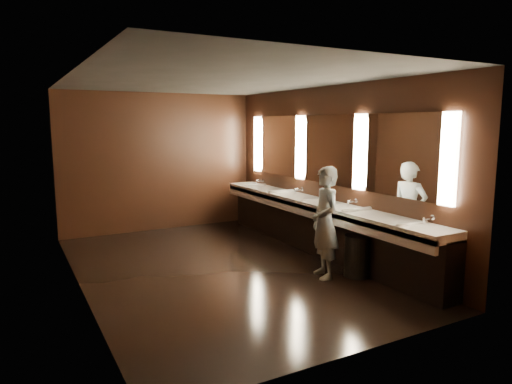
# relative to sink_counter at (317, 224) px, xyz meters

# --- Properties ---
(floor) EXTENTS (6.00, 6.00, 0.00)m
(floor) POSITION_rel_sink_counter_xyz_m (-1.79, 0.00, -0.50)
(floor) COLOR black
(floor) RESTS_ON ground
(ceiling) EXTENTS (4.00, 6.00, 0.02)m
(ceiling) POSITION_rel_sink_counter_xyz_m (-1.79, 0.00, 2.30)
(ceiling) COLOR #2D2D2B
(ceiling) RESTS_ON wall_back
(wall_back) EXTENTS (4.00, 0.02, 2.80)m
(wall_back) POSITION_rel_sink_counter_xyz_m (-1.79, 3.00, 0.90)
(wall_back) COLOR black
(wall_back) RESTS_ON floor
(wall_front) EXTENTS (4.00, 0.02, 2.80)m
(wall_front) POSITION_rel_sink_counter_xyz_m (-1.79, -3.00, 0.90)
(wall_front) COLOR black
(wall_front) RESTS_ON floor
(wall_left) EXTENTS (0.02, 6.00, 2.80)m
(wall_left) POSITION_rel_sink_counter_xyz_m (-3.79, 0.00, 0.90)
(wall_left) COLOR black
(wall_left) RESTS_ON floor
(wall_right) EXTENTS (0.02, 6.00, 2.80)m
(wall_right) POSITION_rel_sink_counter_xyz_m (0.21, 0.00, 0.90)
(wall_right) COLOR black
(wall_right) RESTS_ON floor
(sink_counter) EXTENTS (0.55, 5.40, 1.01)m
(sink_counter) POSITION_rel_sink_counter_xyz_m (0.00, 0.00, 0.00)
(sink_counter) COLOR black
(sink_counter) RESTS_ON floor
(mirror_band) EXTENTS (0.06, 5.03, 1.15)m
(mirror_band) POSITION_rel_sink_counter_xyz_m (0.19, -0.00, 1.25)
(mirror_band) COLOR #FFE9C1
(mirror_band) RESTS_ON wall_right
(person) EXTENTS (0.52, 0.66, 1.59)m
(person) POSITION_rel_sink_counter_xyz_m (-0.66, -1.06, 0.30)
(person) COLOR #98C4E3
(person) RESTS_ON floor
(trash_bin) EXTENTS (0.40, 0.40, 0.60)m
(trash_bin) POSITION_rel_sink_counter_xyz_m (-0.22, -1.27, -0.20)
(trash_bin) COLOR black
(trash_bin) RESTS_ON floor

